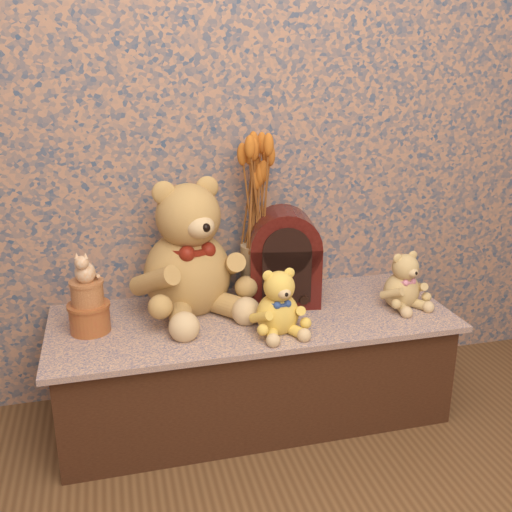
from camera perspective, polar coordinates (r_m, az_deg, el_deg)
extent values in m
cube|color=#354D6D|center=(2.17, -2.25, 19.66)|extent=(3.00, 0.10, 2.60)
cube|color=navy|center=(2.18, -0.33, -10.53)|extent=(1.41, 0.56, 0.39)
cylinder|color=tan|center=(2.19, 0.21, -1.63)|extent=(0.16, 0.16, 0.22)
cylinder|color=#AD7B32|center=(2.04, -15.91, -5.83)|extent=(0.16, 0.16, 0.10)
cylinder|color=tan|center=(2.00, -16.14, -3.50)|extent=(0.12, 0.12, 0.08)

